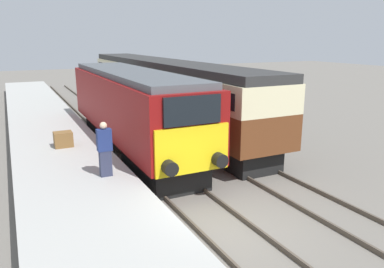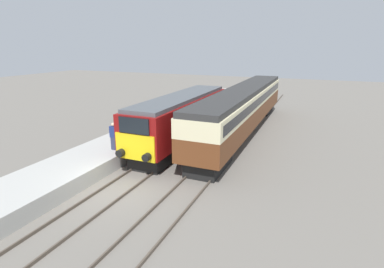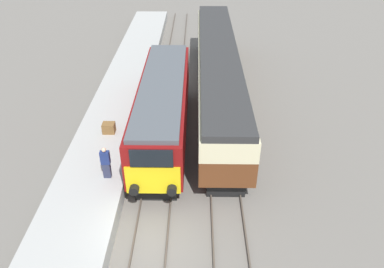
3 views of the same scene
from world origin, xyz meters
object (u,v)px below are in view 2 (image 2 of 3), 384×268
(passenger_carriage, at_px, (244,105))
(luggage_crate, at_px, (139,128))
(person_on_platform, at_px, (114,136))
(locomotive, at_px, (182,118))

(passenger_carriage, bearing_deg, luggage_crate, -138.09)
(person_on_platform, relative_size, luggage_crate, 2.47)
(locomotive, distance_m, person_on_platform, 5.39)
(passenger_carriage, bearing_deg, locomotive, -124.05)
(locomotive, bearing_deg, person_on_platform, -116.41)
(person_on_platform, bearing_deg, luggage_crate, 100.27)
(person_on_platform, bearing_deg, passenger_carriage, 59.54)
(person_on_platform, distance_m, luggage_crate, 4.10)
(locomotive, height_order, passenger_carriage, passenger_carriage)
(locomotive, relative_size, luggage_crate, 18.04)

